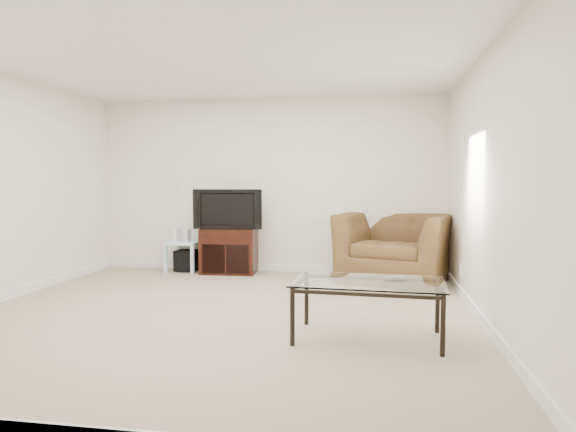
% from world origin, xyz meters
% --- Properties ---
extents(floor, '(5.00, 5.00, 0.00)m').
position_xyz_m(floor, '(0.00, 0.00, 0.00)').
color(floor, tan).
rests_on(floor, ground).
extents(ceiling, '(5.00, 5.00, 0.00)m').
position_xyz_m(ceiling, '(0.00, 0.00, 2.50)').
color(ceiling, white).
rests_on(ceiling, ground).
extents(wall_back, '(5.00, 0.02, 2.50)m').
position_xyz_m(wall_back, '(0.00, 2.50, 1.25)').
color(wall_back, silver).
rests_on(wall_back, ground).
extents(wall_right, '(0.02, 5.00, 2.50)m').
position_xyz_m(wall_right, '(2.50, 0.00, 1.25)').
color(wall_right, silver).
rests_on(wall_right, ground).
extents(plate_back, '(0.12, 0.02, 0.12)m').
position_xyz_m(plate_back, '(-1.40, 2.49, 1.25)').
color(plate_back, white).
rests_on(plate_back, wall_back).
extents(plate_right_switch, '(0.02, 0.09, 0.13)m').
position_xyz_m(plate_right_switch, '(2.49, 1.60, 1.25)').
color(plate_right_switch, white).
rests_on(plate_right_switch, wall_right).
extents(plate_right_outlet, '(0.02, 0.08, 0.12)m').
position_xyz_m(plate_right_outlet, '(2.49, 1.30, 0.30)').
color(plate_right_outlet, white).
rests_on(plate_right_outlet, wall_right).
extents(tv_stand, '(0.80, 0.58, 0.64)m').
position_xyz_m(tv_stand, '(-0.53, 2.28, 0.32)').
color(tv_stand, black).
rests_on(tv_stand, floor).
extents(dvd_player, '(0.45, 0.33, 0.06)m').
position_xyz_m(dvd_player, '(-0.53, 2.24, 0.53)').
color(dvd_player, black).
rests_on(dvd_player, tv_stand).
extents(television, '(0.92, 0.27, 0.56)m').
position_xyz_m(television, '(-0.53, 2.25, 0.92)').
color(television, black).
rests_on(television, tv_stand).
extents(side_table, '(0.48, 0.48, 0.44)m').
position_xyz_m(side_table, '(-1.20, 2.28, 0.22)').
color(side_table, silver).
rests_on(side_table, floor).
extents(subwoofer, '(0.33, 0.33, 0.30)m').
position_xyz_m(subwoofer, '(-1.17, 2.30, 0.16)').
color(subwoofer, black).
rests_on(subwoofer, floor).
extents(game_console, '(0.06, 0.15, 0.20)m').
position_xyz_m(game_console, '(-1.31, 2.27, 0.54)').
color(game_console, white).
rests_on(game_console, side_table).
extents(game_case, '(0.05, 0.13, 0.17)m').
position_xyz_m(game_case, '(-1.15, 2.26, 0.53)').
color(game_case, silver).
rests_on(game_case, side_table).
extents(recliner, '(1.55, 1.23, 1.19)m').
position_xyz_m(recliner, '(1.77, 2.05, 0.59)').
color(recliner, '#4F3C22').
rests_on(recliner, floor).
extents(coffee_table, '(1.28, 0.77, 0.49)m').
position_xyz_m(coffee_table, '(1.46, -0.51, 0.24)').
color(coffee_table, black).
rests_on(coffee_table, floor).
extents(remote, '(0.20, 0.11, 0.02)m').
position_xyz_m(remote, '(1.69, -0.39, 0.50)').
color(remote, '#B2B2B7').
rests_on(remote, coffee_table).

